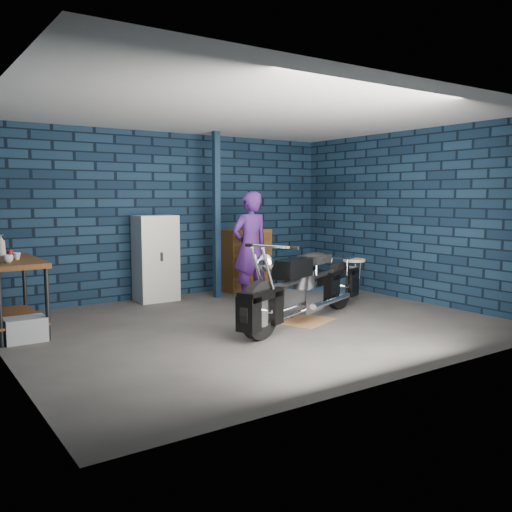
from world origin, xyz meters
The scene contains 15 objects.
ground centered at (0.00, 0.00, 0.00)m, with size 6.00×6.00×0.00m, color #4D4A48.
room_walls centered at (0.00, 0.55, 1.90)m, with size 6.02×5.01×2.71m.
support_post centered at (0.55, 1.95, 1.35)m, with size 0.10×0.10×2.70m, color #13273C.
workbench centered at (-2.68, 1.31, 0.46)m, with size 0.60×1.40×0.91m, color brown.
drip_mat centered at (0.66, -0.23, 0.00)m, with size 0.72×0.54×0.01m, color olive.
motorcycle centered at (0.66, -0.23, 0.55)m, with size 2.48×0.67×1.09m, color black, non-canonical shape.
person centered at (0.78, 1.31, 0.87)m, with size 0.63×0.42×1.74m, color #481F75.
storage_bin centered at (-2.66, 0.81, 0.14)m, with size 0.45×0.32×0.28m, color #989BA0.
locker centered at (-0.41, 2.23, 0.68)m, with size 0.64×0.45×1.36m, color silver.
tool_chest centered at (1.32, 2.23, 0.54)m, with size 0.81×0.45×1.08m, color brown.
shop_stool centered at (2.32, 0.58, 0.33)m, with size 0.36×0.36×0.66m, color beige, non-canonical shape.
cup_a centered at (-2.78, 0.93, 0.96)m, with size 0.12×0.12×0.09m, color beige.
cup_b centered at (-2.65, 1.18, 0.95)m, with size 0.09×0.09×0.09m, color beige.
mug_red centered at (-2.68, 1.39, 0.96)m, with size 0.07×0.07×0.10m, color maroon.
bottle centered at (-2.72, 1.77, 1.05)m, with size 0.10×0.10×0.27m, color #989BA0.
Camera 1 is at (-3.88, -5.73, 1.67)m, focal length 38.00 mm.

